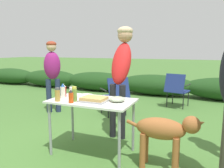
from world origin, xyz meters
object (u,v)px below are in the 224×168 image
at_px(paper_cup_stack, 72,93).
at_px(plate_stack, 85,96).
at_px(ketchup_bottle, 63,91).
at_px(hot_sauce_bottle, 71,97).
at_px(standing_person_with_beanie, 122,65).
at_px(dog, 165,131).
at_px(spice_jar, 57,95).
at_px(folding_table, 92,106).
at_px(mayo_bottle, 63,91).
at_px(standing_person_in_red_jacket, 52,69).
at_px(relish_jar, 74,94).
at_px(food_tray, 94,99).
at_px(mixing_bowl, 117,99).
at_px(camp_chair_near_hedge, 115,94).
at_px(camp_chair_green_behind_table, 177,88).

bearing_deg(paper_cup_stack, plate_stack, 50.36).
bearing_deg(ketchup_bottle, hot_sauce_bottle, -42.22).
bearing_deg(plate_stack, standing_person_with_beanie, 62.39).
distance_m(standing_person_with_beanie, dog, 1.34).
xyz_separation_m(spice_jar, dog, (1.35, 0.19, -0.36)).
xyz_separation_m(folding_table, paper_cup_stack, (-0.30, -0.00, 0.15)).
distance_m(plate_stack, ketchup_bottle, 0.32).
bearing_deg(paper_cup_stack, hot_sauce_bottle, -61.08).
bearing_deg(mayo_bottle, standing_person_in_red_jacket, 131.73).
xyz_separation_m(spice_jar, standing_person_in_red_jacket, (-1.35, 1.65, 0.15)).
bearing_deg(standing_person_in_red_jacket, ketchup_bottle, -82.64).
height_order(folding_table, relish_jar, relish_jar).
height_order(hot_sauce_bottle, dog, hot_sauce_bottle).
relative_size(food_tray, relish_jar, 1.83).
height_order(folding_table, food_tray, food_tray).
relative_size(mixing_bowl, ketchup_bottle, 1.10).
bearing_deg(food_tray, standing_person_with_beanie, 84.50).
bearing_deg(ketchup_bottle, paper_cup_stack, -12.87).
xyz_separation_m(ketchup_bottle, camp_chair_near_hedge, (0.13, 1.66, -0.36)).
relative_size(mixing_bowl, relish_jar, 1.04).
bearing_deg(relish_jar, hot_sauce_bottle, -86.46).
height_order(mayo_bottle, dog, mayo_bottle).
xyz_separation_m(food_tray, mixing_bowl, (0.28, 0.09, 0.01)).
relative_size(food_tray, ketchup_bottle, 1.93).
distance_m(relish_jar, camp_chair_near_hedge, 1.89).
distance_m(paper_cup_stack, mayo_bottle, 0.13).
bearing_deg(mixing_bowl, dog, -6.74).
height_order(camp_chair_green_behind_table, camp_chair_near_hedge, same).
xyz_separation_m(mayo_bottle, ketchup_bottle, (-0.06, 0.09, -0.01)).
xyz_separation_m(food_tray, standing_person_with_beanie, (0.08, 0.81, 0.40)).
relative_size(ketchup_bottle, hot_sauce_bottle, 1.08).
distance_m(spice_jar, standing_person_with_beanie, 1.16).
bearing_deg(standing_person_with_beanie, dog, -37.97).
bearing_deg(mixing_bowl, standing_person_with_beanie, 106.02).
bearing_deg(camp_chair_green_behind_table, mixing_bowl, -85.84).
xyz_separation_m(food_tray, spice_jar, (-0.44, -0.18, 0.06)).
bearing_deg(dog, folding_table, -93.42).
height_order(hot_sauce_bottle, spice_jar, spice_jar).
bearing_deg(mixing_bowl, ketchup_bottle, 179.94).
bearing_deg(camp_chair_green_behind_table, hot_sauce_bottle, -93.99).
relative_size(plate_stack, camp_chair_near_hedge, 0.27).
xyz_separation_m(folding_table, hot_sauce_bottle, (-0.17, -0.24, 0.16)).
bearing_deg(hot_sauce_bottle, spice_jar, 178.02).
height_order(standing_person_with_beanie, dog, standing_person_with_beanie).
xyz_separation_m(plate_stack, relish_jar, (0.01, -0.29, 0.08)).
bearing_deg(camp_chair_green_behind_table, standing_person_with_beanie, -93.77).
height_order(folding_table, hot_sauce_bottle, hot_sauce_bottle).
bearing_deg(relish_jar, plate_stack, 91.40).
bearing_deg(dog, mixing_bowl, -97.94).
bearing_deg(paper_cup_stack, camp_chair_green_behind_table, 69.69).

